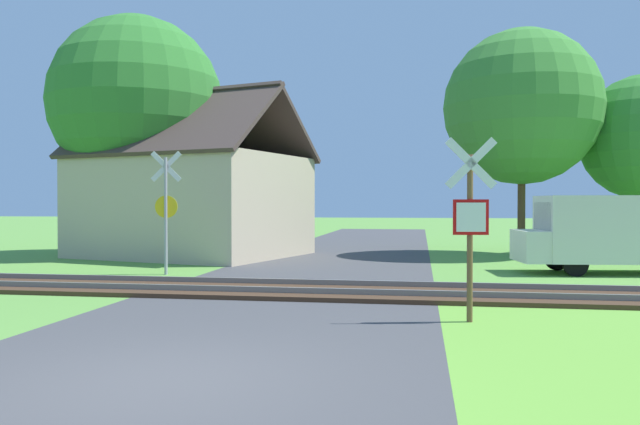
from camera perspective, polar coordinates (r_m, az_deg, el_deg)
The scene contains 9 objects.
ground_plane at distance 7.53m, azimuth -14.23°, elevation -14.77°, with size 160.00×160.00×0.00m, color #5B933D.
road_asphalt at distance 9.34m, azimuth -9.24°, elevation -11.65°, with size 6.46×80.00×0.01m, color #424244.
rail_track at distance 14.21m, azimuth -2.65°, elevation -7.10°, with size 60.00×2.60×0.22m.
stop_sign_near at distance 10.84m, azimuth 13.58°, elevation -0.61°, with size 0.87×0.19×3.14m.
crossing_sign_far at distance 18.17m, azimuth -13.90°, elevation 0.74°, with size 0.87×0.19×3.50m.
house at distance 24.57m, azimuth -11.56°, elevation 1.00°, with size 9.38×8.47×6.42m.
tree_left at distance 25.64m, azimuth -16.47°, elevation 9.63°, with size 6.64×6.64×9.28m.
tree_right at distance 25.53m, azimuth 17.98°, elevation 9.14°, with size 5.97×5.97×8.71m.
mail_truck at distance 19.77m, azimuth 25.00°, elevation -1.50°, with size 5.08×2.39×2.24m.
Camera 1 is at (2.89, -6.65, 2.03)m, focal length 35.00 mm.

